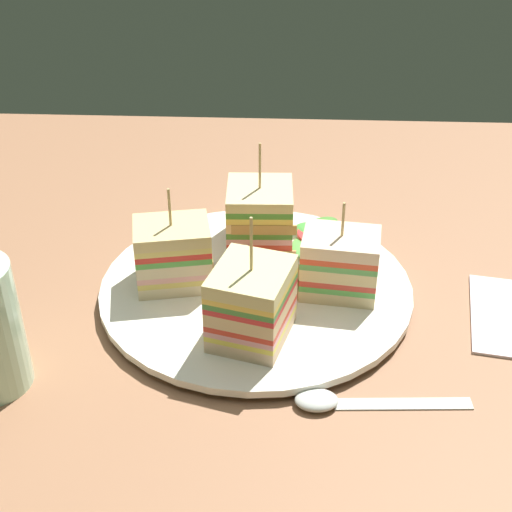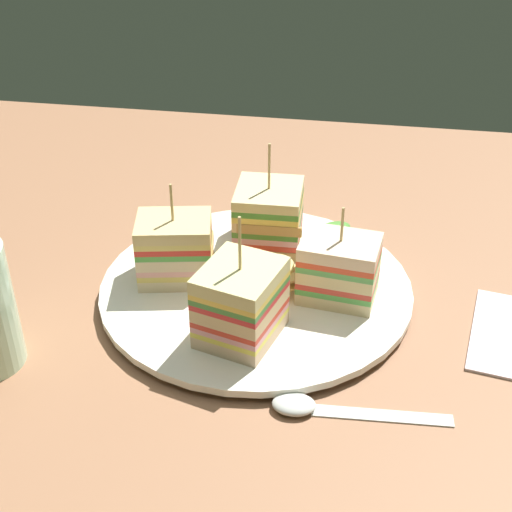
{
  "view_description": "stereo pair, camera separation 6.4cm",
  "coord_description": "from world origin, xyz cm",
  "px_view_note": "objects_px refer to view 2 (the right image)",
  "views": [
    {
      "loc": [
        -2.62,
        53.69,
        38.48
      ],
      "look_at": [
        0.0,
        0.0,
        4.21
      ],
      "focal_mm": 50.87,
      "sensor_mm": 36.0,
      "label": 1
    },
    {
      "loc": [
        -8.95,
        53.0,
        38.48
      ],
      "look_at": [
        0.0,
        0.0,
        4.21
      ],
      "focal_mm": 50.87,
      "sensor_mm": 36.0,
      "label": 2
    }
  ],
  "objects_px": {
    "plate": "(256,288)",
    "sandwich_wedge_1": "(273,217)",
    "sandwich_wedge_2": "(176,248)",
    "chip_pile": "(269,272)",
    "sandwich_wedge_0": "(338,269)",
    "sandwich_wedge_3": "(240,303)",
    "spoon": "(319,407)"
  },
  "relations": [
    {
      "from": "chip_pile",
      "to": "sandwich_wedge_0",
      "type": "bearing_deg",
      "value": 174.8
    },
    {
      "from": "sandwich_wedge_3",
      "to": "sandwich_wedge_1",
      "type": "bearing_deg",
      "value": 14.0
    },
    {
      "from": "plate",
      "to": "chip_pile",
      "type": "height_order",
      "value": "chip_pile"
    },
    {
      "from": "sandwich_wedge_3",
      "to": "sandwich_wedge_0",
      "type": "bearing_deg",
      "value": -31.55
    },
    {
      "from": "plate",
      "to": "sandwich_wedge_1",
      "type": "distance_m",
      "value": 0.08
    },
    {
      "from": "plate",
      "to": "sandwich_wedge_1",
      "type": "bearing_deg",
      "value": -93.35
    },
    {
      "from": "plate",
      "to": "sandwich_wedge_2",
      "type": "xyz_separation_m",
      "value": [
        0.07,
        -0.0,
        0.03
      ]
    },
    {
      "from": "plate",
      "to": "spoon",
      "type": "distance_m",
      "value": 0.15
    },
    {
      "from": "plate",
      "to": "sandwich_wedge_0",
      "type": "relative_size",
      "value": 3.18
    },
    {
      "from": "sandwich_wedge_0",
      "to": "spoon",
      "type": "bearing_deg",
      "value": 95.97
    },
    {
      "from": "spoon",
      "to": "sandwich_wedge_2",
      "type": "bearing_deg",
      "value": -47.75
    },
    {
      "from": "sandwich_wedge_2",
      "to": "chip_pile",
      "type": "height_order",
      "value": "sandwich_wedge_2"
    },
    {
      "from": "sandwich_wedge_1",
      "to": "sandwich_wedge_2",
      "type": "height_order",
      "value": "sandwich_wedge_1"
    },
    {
      "from": "sandwich_wedge_3",
      "to": "plate",
      "type": "bearing_deg",
      "value": 15.59
    },
    {
      "from": "plate",
      "to": "spoon",
      "type": "relative_size",
      "value": 2.1
    },
    {
      "from": "plate",
      "to": "sandwich_wedge_3",
      "type": "bearing_deg",
      "value": 89.84
    },
    {
      "from": "chip_pile",
      "to": "sandwich_wedge_2",
      "type": "bearing_deg",
      "value": -2.0
    },
    {
      "from": "sandwich_wedge_0",
      "to": "sandwich_wedge_2",
      "type": "xyz_separation_m",
      "value": [
        0.15,
        -0.01,
        0.0
      ]
    },
    {
      "from": "sandwich_wedge_2",
      "to": "chip_pile",
      "type": "bearing_deg",
      "value": -13.2
    },
    {
      "from": "plate",
      "to": "chip_pile",
      "type": "relative_size",
      "value": 3.54
    },
    {
      "from": "sandwich_wedge_2",
      "to": "sandwich_wedge_3",
      "type": "xyz_separation_m",
      "value": [
        -0.07,
        0.08,
        0.0
      ]
    },
    {
      "from": "sandwich_wedge_1",
      "to": "sandwich_wedge_3",
      "type": "relative_size",
      "value": 0.95
    },
    {
      "from": "sandwich_wedge_1",
      "to": "chip_pile",
      "type": "bearing_deg",
      "value": 3.92
    },
    {
      "from": "sandwich_wedge_2",
      "to": "plate",
      "type": "bearing_deg",
      "value": -13.38
    },
    {
      "from": "sandwich_wedge_1",
      "to": "chip_pile",
      "type": "height_order",
      "value": "sandwich_wedge_1"
    },
    {
      "from": "chip_pile",
      "to": "spoon",
      "type": "relative_size",
      "value": 0.59
    },
    {
      "from": "sandwich_wedge_0",
      "to": "sandwich_wedge_3",
      "type": "relative_size",
      "value": 0.8
    },
    {
      "from": "sandwich_wedge_0",
      "to": "sandwich_wedge_2",
      "type": "bearing_deg",
      "value": 3.75
    },
    {
      "from": "chip_pile",
      "to": "sandwich_wedge_1",
      "type": "bearing_deg",
      "value": -84.17
    },
    {
      "from": "sandwich_wedge_1",
      "to": "sandwich_wedge_3",
      "type": "xyz_separation_m",
      "value": [
        0.0,
        0.15,
        0.0
      ]
    },
    {
      "from": "sandwich_wedge_0",
      "to": "chip_pile",
      "type": "distance_m",
      "value": 0.06
    },
    {
      "from": "plate",
      "to": "spoon",
      "type": "bearing_deg",
      "value": 117.03
    }
  ]
}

